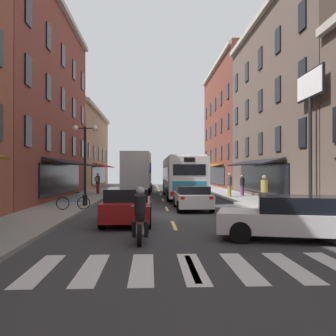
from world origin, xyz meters
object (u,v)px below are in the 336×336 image
pedestrian_rear (264,191)px  billboard_sign (310,103)px  sedan_near (192,197)px  motorcycle_rider (140,218)px  transit_bus (182,176)px  box_truck (137,173)px  bicycle_near (73,203)px  street_lamp_twin (85,161)px  pedestrian_near (98,183)px  sedan_rear (142,182)px  sedan_far (296,218)px  pedestrian_mid (230,184)px  pedestrian_far (242,185)px  sedan_mid (128,205)px

pedestrian_rear → billboard_sign: bearing=80.1°
sedan_near → motorcycle_rider: motorcycle_rider is taller
billboard_sign → pedestrian_rear: 5.02m
transit_bus → box_truck: size_ratio=1.61×
bicycle_near → street_lamp_twin: 3.20m
motorcycle_rider → pedestrian_near: (-4.25, 21.76, 0.39)m
transit_bus → sedan_rear: bearing=101.9°
pedestrian_near → street_lamp_twin: street_lamp_twin is taller
pedestrian_rear → sedan_far: bearing=10.3°
motorcycle_rider → street_lamp_twin: street_lamp_twin is taller
pedestrian_mid → pedestrian_far: (1.32, 1.39, -0.09)m
sedan_far → sedan_rear: 35.64m
sedan_mid → bicycle_near: 5.12m
sedan_far → pedestrian_far: 18.96m
billboard_sign → sedan_far: 9.27m
billboard_sign → sedan_mid: (-8.90, -3.01, -4.78)m
bicycle_near → pedestrian_near: (-0.61, 13.51, 0.60)m
box_truck → motorcycle_rider: (0.88, -23.27, -1.23)m
pedestrian_mid → street_lamp_twin: street_lamp_twin is taller
pedestrian_far → pedestrian_rear: bearing=-67.1°
sedan_near → pedestrian_far: pedestrian_far is taller
transit_bus → motorcycle_rider: transit_bus is taller
box_truck → pedestrian_mid: size_ratio=4.32×
sedan_mid → pedestrian_mid: pedestrian_mid is taller
billboard_sign → motorcycle_rider: 11.94m
sedan_rear → sedan_near: bearing=-82.7°
transit_bus → pedestrian_far: size_ratio=7.59×
transit_bus → sedan_far: 18.63m
motorcycle_rider → pedestrian_mid: pedestrian_mid is taller
pedestrian_mid → pedestrian_rear: size_ratio=1.03×
pedestrian_near → pedestrian_mid: size_ratio=1.00×
sedan_mid → transit_bus: bearing=76.7°
box_truck → pedestrian_rear: size_ratio=4.42×
sedan_rear → bicycle_near: (-2.90, -26.98, -0.22)m
sedan_near → sedan_far: (2.19, -9.21, 0.01)m
transit_bus → sedan_near: transit_bus is taller
transit_bus → pedestrian_rear: bearing=-71.0°
sedan_far → pedestrian_rear: 8.42m
motorcycle_rider → bicycle_near: (-3.64, 8.26, -0.21)m
motorcycle_rider → street_lamp_twin: 11.29m
pedestrian_near → pedestrian_far: size_ratio=1.10×
pedestrian_mid → box_truck: bearing=-78.3°
street_lamp_twin → sedan_far: bearing=-52.0°
billboard_sign → bicycle_near: (-11.92, 1.12, -5.01)m
sedan_near → bicycle_near: size_ratio=2.66×
sedan_far → pedestrian_mid: 17.43m
bicycle_near → street_lamp_twin: bearing=85.0°
sedan_far → pedestrian_mid: pedestrian_mid is taller
transit_bus → box_truck: (-3.64, 4.75, 0.27)m
billboard_sign → sedan_rear: (-9.02, 28.09, -4.79)m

